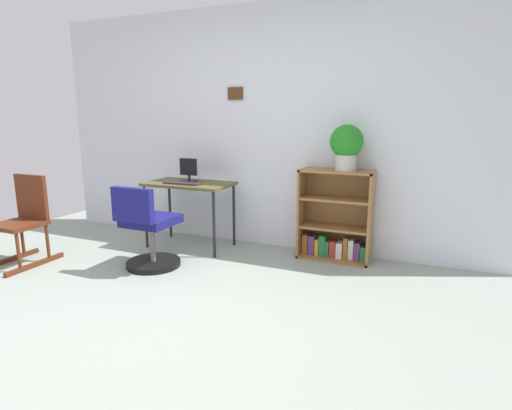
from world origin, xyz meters
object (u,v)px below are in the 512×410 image
Objects in this scene: monitor at (189,172)px; rocking_chair at (24,219)px; bookshelf_low at (336,220)px; potted_plant_on_shelf at (347,145)px; desk at (189,189)px; office_chair at (148,233)px; keyboard at (182,183)px.

monitor is 0.29× the size of rocking_chair.
potted_plant_on_shelf is at bearing -32.46° from bookshelf_low.
potted_plant_on_shelf is (2.87, 1.28, 0.72)m from rocking_chair.
office_chair reaches higher than desk.
desk is 3.66× the size of monitor.
rocking_chair is 1.97× the size of potted_plant_on_shelf.
desk is 0.19m from monitor.
rocking_chair is 0.95× the size of bookshelf_low.
bookshelf_low is at bearing 9.33° from desk.
bookshelf_low reaches higher than desk.
rocking_chair is (-1.21, -0.96, -0.29)m from keyboard.
bookshelf_low is 2.08× the size of potted_plant_on_shelf.
office_chair is (0.04, -0.80, -0.48)m from monitor.
monitor is 0.31× the size of office_chair.
bookshelf_low reaches higher than rocking_chair.
monitor is at bearing -172.86° from bookshelf_low.
monitor is 0.93m from office_chair.
bookshelf_low is at bearing 7.14° from monitor.
desk is 1.15× the size of office_chair.
keyboard is at bearing -92.97° from desk.
potted_plant_on_shelf is at bearing 6.98° from desk.
monitor is 0.58× the size of potted_plant_on_shelf.
rocking_chair reaches higher than keyboard.
rocking_chair reaches higher than office_chair.
keyboard is (-0.01, -0.13, 0.08)m from desk.
keyboard is at bearing -80.74° from monitor.
office_chair is at bearing -89.91° from desk.
potted_plant_on_shelf is (1.65, 0.95, 0.81)m from office_chair.
potted_plant_on_shelf is at bearing 11.19° from keyboard.
rocking_chair is 3.22m from potted_plant_on_shelf.
bookshelf_low reaches higher than keyboard.
bookshelf_low is at bearing 25.71° from rocking_chair.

